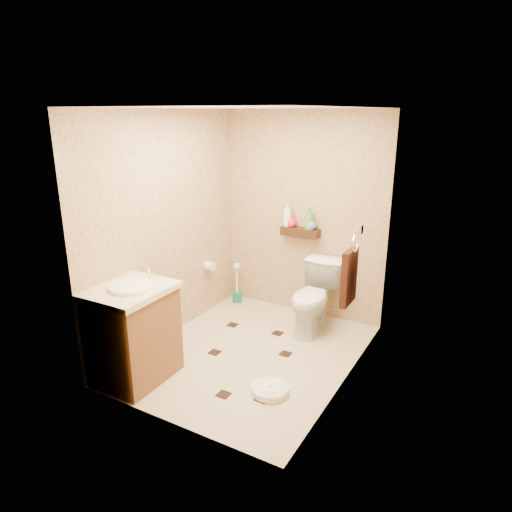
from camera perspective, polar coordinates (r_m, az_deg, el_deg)
The scene contains 20 objects.
ground at distance 4.78m, azimuth -0.75°, elevation -12.09°, with size 2.50×2.50×0.00m, color #C3AB8E.
wall_back at distance 5.39m, azimuth 5.94°, elevation 5.02°, with size 2.00×0.04×2.40m, color tan.
wall_front at distance 3.35m, azimuth -11.71°, elevation -3.18°, with size 2.00×0.04×2.40m, color tan.
wall_left at distance 4.88m, azimuth -11.02°, elevation 3.44°, with size 0.04×2.50×2.40m, color tan.
wall_right at distance 3.92m, azimuth 11.89°, elevation -0.09°, with size 0.04×2.50×2.40m, color tan.
ceiling at distance 4.15m, azimuth -0.89°, elevation 18.06°, with size 2.00×2.50×0.02m, color white.
wall_shelf at distance 5.37m, azimuth 5.53°, elevation 2.98°, with size 0.46×0.14×0.10m, color #33190D.
floor_accents at distance 4.72m, azimuth -0.80°, elevation -12.44°, with size 1.10×1.38×0.01m.
toilet at distance 5.15m, azimuth 7.23°, elevation -5.16°, with size 0.43×0.76×0.78m, color white.
vanity at distance 4.33m, azimuth -15.02°, elevation -9.19°, with size 0.62×0.74×1.03m.
bathroom_scale at distance 4.18m, azimuth 1.74°, elevation -16.37°, with size 0.39×0.39×0.07m.
toilet_brush at distance 5.91m, azimuth -2.39°, elevation -4.05°, with size 0.12×0.12×0.54m.
towel_ring at distance 4.25m, azimuth 11.62°, elevation -2.29°, with size 0.12×0.30×0.76m.
toilet_paper at distance 5.50m, azimuth -5.82°, elevation -1.22°, with size 0.12×0.11×0.12m.
bottle_a at distance 5.39m, azimuth 3.97°, elevation 5.20°, with size 0.11×0.11×0.29m, color silver.
bottle_b at distance 5.40m, azimuth 3.97°, elevation 4.47°, with size 0.07×0.07×0.15m, color yellow.
bottle_c at distance 5.38m, azimuth 4.48°, elevation 4.42°, with size 0.12×0.12×0.15m, color red.
bottle_d at distance 5.28m, azimuth 6.68°, elevation 4.67°, with size 0.10×0.10×0.25m, color green.
bottle_e at distance 5.29m, azimuth 6.74°, elevation 4.20°, with size 0.07×0.07×0.16m, color gold.
bottle_f at distance 5.28m, azimuth 7.00°, elevation 4.07°, with size 0.11×0.11×0.15m, color #526CCD.
Camera 1 is at (2.10, -3.58, 2.37)m, focal length 32.00 mm.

